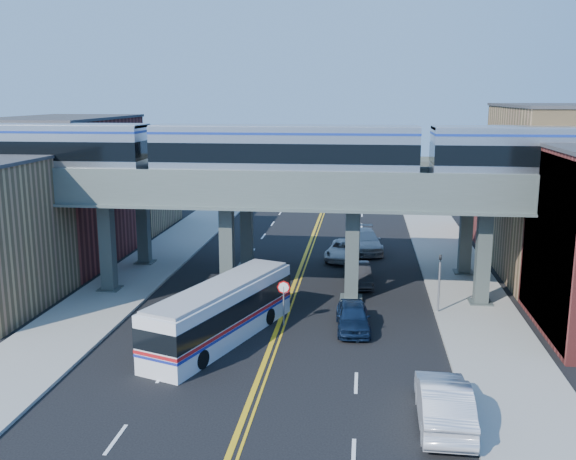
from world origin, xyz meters
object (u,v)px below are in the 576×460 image
object	(u,v)px
car_lane_a	(353,317)
car_parked_curb	(444,403)
car_lane_c	(344,250)
stop_sign	(284,296)
car_lane_d	(365,241)
transit_train	(284,152)
car_lane_b	(358,274)
transit_bus	(222,313)
traffic_signal	(439,277)

from	to	relation	value
car_lane_a	car_parked_curb	bearing A→B (deg)	-73.56
car_lane_a	car_lane_c	world-z (taller)	car_lane_a
car_lane_a	stop_sign	bearing A→B (deg)	172.53
car_lane_a	car_lane_c	size ratio (longest dim) A/B	0.86
car_lane_d	car_lane_a	bearing A→B (deg)	-99.54
transit_train	car_lane_b	xyz separation A→B (m)	(4.69, 3.51, -8.64)
stop_sign	car_lane_d	world-z (taller)	stop_sign
car_lane_a	car_lane_d	distance (m)	18.60
stop_sign	car_lane_c	xyz separation A→B (m)	(2.85, 15.59, -1.03)
stop_sign	transit_bus	world-z (taller)	transit_bus
transit_train	car_lane_a	distance (m)	11.05
traffic_signal	car_lane_c	world-z (taller)	traffic_signal
stop_sign	car_lane_d	distance (m)	18.92
stop_sign	traffic_signal	size ratio (longest dim) A/B	0.64
car_lane_c	car_lane_d	bearing A→B (deg)	66.23
transit_bus	car_lane_d	size ratio (longest dim) A/B	1.88
stop_sign	car_lane_c	size ratio (longest dim) A/B	0.50
traffic_signal	car_lane_b	bearing A→B (deg)	131.11
transit_train	traffic_signal	size ratio (longest dim) A/B	12.30
stop_sign	traffic_signal	xyz separation A→B (m)	(8.90, 3.00, 0.54)
stop_sign	car_parked_curb	size ratio (longest dim) A/B	0.47
car_lane_c	transit_train	bearing A→B (deg)	-100.74
stop_sign	car_parked_curb	bearing A→B (deg)	-53.42
car_lane_b	car_parked_curb	size ratio (longest dim) A/B	0.81
transit_bus	car_lane_b	xyz separation A→B (m)	(7.10, 11.02, -0.75)
traffic_signal	car_lane_a	xyz separation A→B (m)	(-4.99, -3.24, -1.53)
car_lane_a	car_lane_b	distance (m)	8.75
traffic_signal	transit_bus	size ratio (longest dim) A/B	0.36
transit_bus	car_lane_a	xyz separation A→B (m)	(6.91, 2.28, -0.73)
stop_sign	car_parked_curb	world-z (taller)	stop_sign
traffic_signal	transit_train	bearing A→B (deg)	168.11
transit_bus	car_lane_c	distance (m)	19.04
transit_train	transit_bus	bearing A→B (deg)	-107.78
car_lane_c	car_lane_a	bearing A→B (deg)	-78.90
car_lane_d	car_parked_curb	distance (m)	28.86
transit_bus	car_lane_b	bearing A→B (deg)	-12.96
car_lane_d	transit_train	bearing A→B (deg)	-118.61
transit_bus	car_lane_d	xyz separation A→B (m)	(7.52, 20.87, -0.61)
transit_train	car_lane_a	bearing A→B (deg)	-49.30
car_lane_c	car_lane_b	bearing A→B (deg)	-72.74
transit_bus	stop_sign	bearing A→B (deg)	-30.26
transit_train	car_lane_d	bearing A→B (deg)	69.08
transit_train	car_lane_b	distance (m)	10.44
stop_sign	car_lane_d	bearing A→B (deg)	76.20
car_lane_d	stop_sign	bearing A→B (deg)	-111.48
traffic_signal	car_parked_curb	xyz separation A→B (m)	(-1.23, -13.34, -1.37)
transit_train	car_lane_a	xyz separation A→B (m)	(4.50, -5.24, -8.62)
stop_sign	traffic_signal	world-z (taller)	traffic_signal
traffic_signal	car_parked_curb	world-z (taller)	traffic_signal
stop_sign	transit_bus	xyz separation A→B (m)	(-3.01, -2.52, -0.26)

